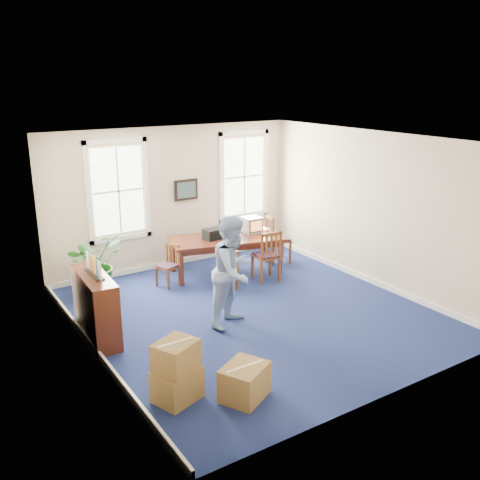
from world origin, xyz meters
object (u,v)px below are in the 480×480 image
man (233,271)px  credenza (96,306)px  potted_plant (95,263)px  crt_tv (252,225)px  cardboard_boxes (188,361)px  conference_table (226,255)px  chair_near_left (226,270)px

man → credenza: bearing=133.7°
man → potted_plant: 3.15m
crt_tv → man: 3.03m
crt_tv → credenza: bearing=-158.5°
crt_tv → cardboard_boxes: 5.28m
conference_table → cardboard_boxes: cardboard_boxes is taller
conference_table → credenza: credenza is taller
crt_tv → cardboard_boxes: crt_tv is taller
credenza → potted_plant: size_ratio=1.15×
chair_near_left → conference_table: bearing=-120.5°
credenza → conference_table: bearing=26.1°
man → crt_tv: bearing=23.2°
credenza → chair_near_left: bearing=15.4°
chair_near_left → credenza: credenza is taller
man → chair_near_left: bearing=36.3°
credenza → cardboard_boxes: (0.54, -2.26, -0.12)m
crt_tv → man: (-1.94, -2.32, -0.02)m
potted_plant → cardboard_boxes: bearing=-91.0°
chair_near_left → potted_plant: 2.65m
credenza → man: bearing=-16.6°
conference_table → man: bearing=-104.0°
crt_tv → man: man is taller
conference_table → chair_near_left: size_ratio=2.84×
potted_plant → man: bearing=-59.3°
credenza → potted_plant: (0.62, 1.91, 0.06)m
conference_table → man: size_ratio=1.23×
chair_near_left → potted_plant: bearing=-28.0°
crt_tv → chair_near_left: crt_tv is taller
conference_table → crt_tv: crt_tv is taller
crt_tv → conference_table: bearing=-174.5°
cardboard_boxes → man: bearing=41.6°
conference_table → chair_near_left: bearing=-106.7°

